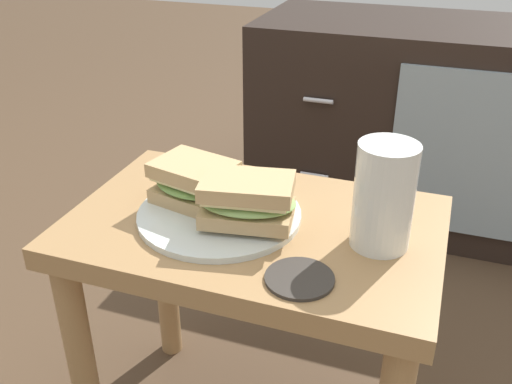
% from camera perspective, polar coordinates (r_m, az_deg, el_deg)
% --- Properties ---
extents(side_table, '(0.56, 0.36, 0.46)m').
position_cam_1_polar(side_table, '(0.92, -0.21, -7.69)').
color(side_table, '#A37A4C').
rests_on(side_table, ground).
extents(tv_cabinet, '(0.96, 0.46, 0.58)m').
position_cam_1_polar(tv_cabinet, '(1.77, 16.22, 6.47)').
color(tv_cabinet, black).
rests_on(tv_cabinet, ground).
extents(plate, '(0.25, 0.25, 0.01)m').
position_cam_1_polar(plate, '(0.88, -3.63, -2.23)').
color(plate, silver).
rests_on(plate, side_table).
extents(sandwich_front, '(0.15, 0.12, 0.07)m').
position_cam_1_polar(sandwich_front, '(0.90, -6.11, 0.98)').
color(sandwich_front, tan).
rests_on(sandwich_front, plate).
extents(sandwich_back, '(0.15, 0.11, 0.07)m').
position_cam_1_polar(sandwich_back, '(0.83, -1.13, -0.75)').
color(sandwich_back, tan).
rests_on(sandwich_back, plate).
extents(beer_glass, '(0.08, 0.08, 0.15)m').
position_cam_1_polar(beer_glass, '(0.80, 12.52, -0.50)').
color(beer_glass, silver).
rests_on(beer_glass, side_table).
extents(coaster, '(0.09, 0.09, 0.01)m').
position_cam_1_polar(coaster, '(0.75, 4.33, -8.52)').
color(coaster, '#332D28').
rests_on(coaster, side_table).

